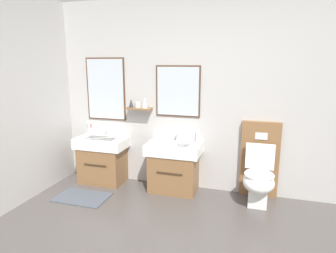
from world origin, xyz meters
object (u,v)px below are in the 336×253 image
vanity_sink_right (174,166)px  toothbrush_cup (90,130)px  toilet (259,173)px  soap_dispenser (198,137)px  folded_hand_towel (168,144)px  vanity_sink_left (103,158)px

vanity_sink_right → toothbrush_cup: bearing=173.8°
vanity_sink_right → toilet: 1.11m
vanity_sink_right → toilet: (1.11, -0.01, 0.03)m
toothbrush_cup → soap_dispenser: 1.65m
soap_dispenser → vanity_sink_right: bearing=-151.4°
toilet → folded_hand_towel: bearing=-174.2°
vanity_sink_right → soap_dispenser: 0.51m
folded_hand_towel → vanity_sink_right: bearing=72.6°
toilet → folded_hand_towel: 1.19m
vanity_sink_left → soap_dispenser: size_ratio=3.94×
soap_dispenser → folded_hand_towel: 0.44m
vanity_sink_right → folded_hand_towel: 0.36m
toilet → vanity_sink_left: bearing=179.7°
vanity_sink_right → vanity_sink_left: bearing=180.0°
vanity_sink_left → toilet: 2.19m
toothbrush_cup → folded_hand_towel: (1.32, -0.28, -0.03)m
toilet → toothbrush_cup: (-2.47, 0.16, 0.35)m
vanity_sink_right → folded_hand_towel: bearing=-107.4°
vanity_sink_left → folded_hand_towel: 1.10m
vanity_sink_left → folded_hand_towel: (1.04, -0.13, 0.34)m
vanity_sink_right → toothbrush_cup: 1.42m
vanity_sink_right → folded_hand_towel: (-0.04, -0.13, 0.34)m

